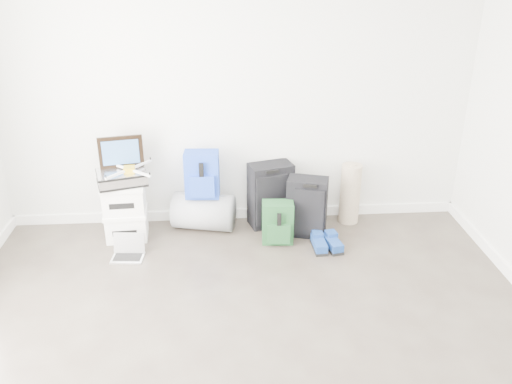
{
  "coord_description": "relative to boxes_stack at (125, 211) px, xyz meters",
  "views": [
    {
      "loc": [
        -0.16,
        -2.47,
        2.58
      ],
      "look_at": [
        0.15,
        1.9,
        0.56
      ],
      "focal_mm": 38.0,
      "sensor_mm": 36.0,
      "label": 1
    }
  ],
  "objects": [
    {
      "name": "blue_backpack",
      "position": [
        0.73,
        0.1,
        0.29
      ],
      "size": [
        0.33,
        0.25,
        0.45
      ],
      "rotation": [
        0.0,
        0.0,
        -0.06
      ],
      "color": "#194BA2",
      "rests_on": "duffel_bag"
    },
    {
      "name": "carry_on",
      "position": [
        1.72,
        -0.07,
        0.01
      ],
      "size": [
        0.42,
        0.33,
        0.58
      ],
      "rotation": [
        0.0,
        0.0,
        -0.29
      ],
      "color": "black",
      "rests_on": "ground"
    },
    {
      "name": "briefcase",
      "position": [
        0.0,
        0.0,
        0.34
      ],
      "size": [
        0.5,
        0.42,
        0.12
      ],
      "primitive_type": "cube",
      "rotation": [
        0.0,
        0.0,
        0.27
      ],
      "color": "#B2B2B7",
      "rests_on": "boxes_stack"
    },
    {
      "name": "painting",
      "position": [
        0.0,
        0.1,
        0.55
      ],
      "size": [
        0.4,
        0.1,
        0.3
      ],
      "rotation": [
        0.0,
        0.0,
        0.18
      ],
      "color": "black",
      "rests_on": "briefcase"
    },
    {
      "name": "rolled_rug",
      "position": [
        2.19,
        0.18,
        0.02
      ],
      "size": [
        0.2,
        0.2,
        0.61
      ],
      "primitive_type": "cylinder",
      "color": "tan",
      "rests_on": "ground"
    },
    {
      "name": "laptop",
      "position": [
        0.06,
        -0.36,
        -0.23
      ],
      "size": [
        0.3,
        0.22,
        0.2
      ],
      "rotation": [
        0.0,
        0.0,
        -0.08
      ],
      "color": "silver",
      "rests_on": "ground"
    },
    {
      "name": "shoes",
      "position": [
        1.86,
        -0.35,
        -0.24
      ],
      "size": [
        0.27,
        0.3,
        0.1
      ],
      "rotation": [
        0.0,
        0.0,
        0.11
      ],
      "color": "black",
      "rests_on": "ground"
    },
    {
      "name": "drone",
      "position": [
        0.08,
        -0.02,
        0.43
      ],
      "size": [
        0.44,
        0.44,
        0.05
      ],
      "rotation": [
        0.0,
        0.0,
        0.09
      ],
      "color": "gold",
      "rests_on": "briefcase"
    },
    {
      "name": "duffel_bag",
      "position": [
        0.73,
        0.13,
        -0.1
      ],
      "size": [
        0.65,
        0.49,
        0.36
      ],
      "primitive_type": "cylinder",
      "rotation": [
        0.0,
        1.57,
        -0.24
      ],
      "color": "gray",
      "rests_on": "ground"
    },
    {
      "name": "large_suitcase",
      "position": [
        1.39,
        0.17,
        0.04
      ],
      "size": [
        0.46,
        0.36,
        0.64
      ],
      "rotation": [
        0.0,
        0.0,
        0.28
      ],
      "color": "black",
      "rests_on": "ground"
    },
    {
      "name": "boxes_stack",
      "position": [
        0.0,
        0.0,
        0.0
      ],
      "size": [
        0.41,
        0.34,
        0.56
      ],
      "rotation": [
        0.0,
        0.0,
        0.06
      ],
      "color": "white",
      "rests_on": "ground"
    },
    {
      "name": "room_envelope",
      "position": [
        1.07,
        -2.15,
        1.44
      ],
      "size": [
        4.52,
        5.02,
        2.71
      ],
      "color": "silver",
      "rests_on": "ground"
    },
    {
      "name": "green_backpack",
      "position": [
        1.43,
        -0.19,
        -0.09
      ],
      "size": [
        0.3,
        0.23,
        0.41
      ],
      "rotation": [
        0.0,
        0.0,
        -0.06
      ],
      "color": "#163D1B",
      "rests_on": "ground"
    }
  ]
}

